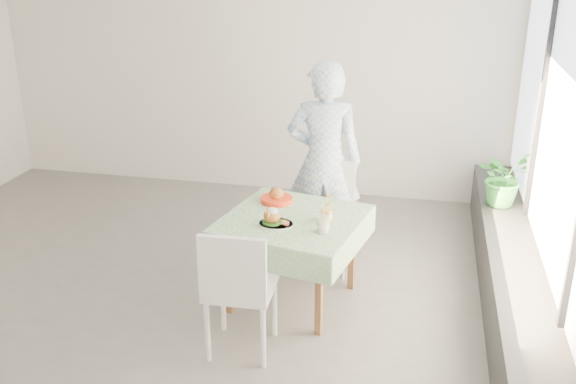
% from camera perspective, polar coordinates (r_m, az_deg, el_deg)
% --- Properties ---
extents(floor, '(6.00, 6.00, 0.00)m').
position_cam_1_polar(floor, '(5.72, -10.19, -8.05)').
color(floor, '#5D5A58').
rests_on(floor, ground).
extents(wall_back, '(6.00, 0.02, 2.80)m').
position_cam_1_polar(wall_back, '(7.49, -3.57, 10.63)').
color(wall_back, white).
rests_on(wall_back, ground).
extents(wall_right, '(0.02, 5.00, 2.80)m').
position_cam_1_polar(wall_right, '(4.87, 23.34, 3.18)').
color(wall_right, white).
rests_on(wall_right, ground).
extents(window_pane, '(0.01, 4.80, 2.18)m').
position_cam_1_polar(window_pane, '(4.80, 23.41, 6.05)').
color(window_pane, '#D1E0F9').
rests_on(window_pane, ground).
extents(window_ledge, '(0.40, 4.80, 0.50)m').
position_cam_1_polar(window_ledge, '(5.27, 19.38, -8.59)').
color(window_ledge, black).
rests_on(window_ledge, ground).
extents(cafe_table, '(1.23, 1.23, 0.74)m').
position_cam_1_polar(cafe_table, '(5.19, 0.42, -5.16)').
color(cafe_table, brown).
rests_on(cafe_table, ground).
extents(chair_far, '(0.46, 0.46, 0.96)m').
position_cam_1_polar(chair_far, '(5.82, 3.37, -3.95)').
color(chair_far, white).
rests_on(chair_far, ground).
extents(chair_near, '(0.48, 0.48, 0.98)m').
position_cam_1_polar(chair_near, '(4.67, -4.19, -10.64)').
color(chair_near, white).
rests_on(chair_near, ground).
extents(diner, '(0.72, 0.51, 1.86)m').
position_cam_1_polar(diner, '(5.79, 3.23, 2.66)').
color(diner, '#8CAFE1').
rests_on(diner, ground).
extents(main_dish, '(0.28, 0.28, 0.14)m').
position_cam_1_polar(main_dish, '(4.92, -1.26, -2.45)').
color(main_dish, white).
rests_on(main_dish, cafe_table).
extents(juice_cup_orange, '(0.10, 0.10, 0.27)m').
position_cam_1_polar(juice_cup_orange, '(4.98, 3.42, -2.00)').
color(juice_cup_orange, white).
rests_on(juice_cup_orange, cafe_table).
extents(juice_cup_lemonade, '(0.10, 0.10, 0.27)m').
position_cam_1_polar(juice_cup_lemonade, '(4.80, 3.12, -2.91)').
color(juice_cup_lemonade, white).
rests_on(juice_cup_lemonade, cafe_table).
extents(second_dish, '(0.27, 0.27, 0.13)m').
position_cam_1_polar(second_dish, '(5.36, -1.03, -0.52)').
color(second_dish, red).
rests_on(second_dish, cafe_table).
extents(potted_plant, '(0.64, 0.64, 0.54)m').
position_cam_1_polar(potted_plant, '(6.21, 18.61, 1.29)').
color(potted_plant, '#2F7B29').
rests_on(potted_plant, window_ledge).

